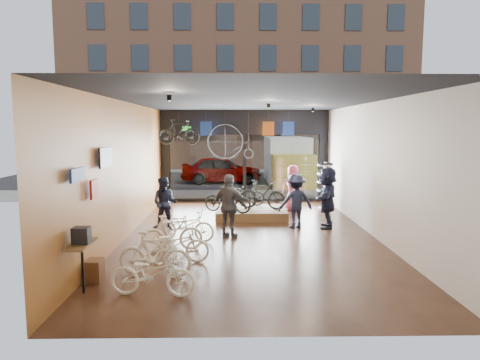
{
  "coord_description": "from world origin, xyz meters",
  "views": [
    {
      "loc": [
        -0.5,
        -11.95,
        3.05
      ],
      "look_at": [
        -0.27,
        1.4,
        1.44
      ],
      "focal_mm": 32.0,
      "sensor_mm": 36.0,
      "label": 1
    }
  ],
  "objects_px": {
    "floor_bike_4": "(185,225)",
    "customer_3": "(296,201)",
    "floor_bike_3": "(172,233)",
    "customer_4": "(293,188)",
    "floor_bike_1": "(155,254)",
    "customer_2": "(229,206)",
    "floor_bike_2": "(174,245)",
    "hung_bike": "(179,132)",
    "customer_5": "(327,197)",
    "display_platform": "(251,213)",
    "sunglasses_rack": "(325,186)",
    "penny_farthing": "(233,143)",
    "street_car": "(221,170)",
    "display_bike_left": "(228,199)",
    "display_bike_right": "(243,194)",
    "box_truck": "(288,161)",
    "customer_1": "(165,203)",
    "floor_bike_0": "(152,274)",
    "display_bike_mid": "(262,195)"
  },
  "relations": [
    {
      "from": "display_bike_left",
      "to": "customer_2",
      "type": "height_order",
      "value": "customer_2"
    },
    {
      "from": "floor_bike_4",
      "to": "sunglasses_rack",
      "type": "height_order",
      "value": "sunglasses_rack"
    },
    {
      "from": "display_bike_right",
      "to": "customer_3",
      "type": "distance_m",
      "value": 2.78
    },
    {
      "from": "box_truck",
      "to": "floor_bike_1",
      "type": "bearing_deg",
      "value": -107.9
    },
    {
      "from": "floor_bike_4",
      "to": "box_truck",
      "type": "bearing_deg",
      "value": -5.75
    },
    {
      "from": "sunglasses_rack",
      "to": "hung_bike",
      "type": "distance_m",
      "value": 5.84
    },
    {
      "from": "floor_bike_1",
      "to": "floor_bike_3",
      "type": "distance_m",
      "value": 1.83
    },
    {
      "from": "sunglasses_rack",
      "to": "penny_farthing",
      "type": "relative_size",
      "value": 1.03
    },
    {
      "from": "floor_bike_3",
      "to": "display_platform",
      "type": "relative_size",
      "value": 0.64
    },
    {
      "from": "customer_1",
      "to": "hung_bike",
      "type": "distance_m",
      "value": 3.94
    },
    {
      "from": "customer_3",
      "to": "sunglasses_rack",
      "type": "height_order",
      "value": "sunglasses_rack"
    },
    {
      "from": "floor_bike_1",
      "to": "customer_2",
      "type": "relative_size",
      "value": 0.87
    },
    {
      "from": "display_bike_mid",
      "to": "customer_2",
      "type": "bearing_deg",
      "value": 177.03
    },
    {
      "from": "street_car",
      "to": "display_bike_left",
      "type": "distance_m",
      "value": 10.07
    },
    {
      "from": "floor_bike_4",
      "to": "customer_3",
      "type": "distance_m",
      "value": 3.58
    },
    {
      "from": "box_truck",
      "to": "display_platform",
      "type": "xyz_separation_m",
      "value": [
        -2.38,
        -8.42,
        -1.14
      ]
    },
    {
      "from": "hung_bike",
      "to": "customer_1",
      "type": "bearing_deg",
      "value": -173.42
    },
    {
      "from": "customer_3",
      "to": "sunglasses_rack",
      "type": "bearing_deg",
      "value": -130.05
    },
    {
      "from": "customer_4",
      "to": "sunglasses_rack",
      "type": "xyz_separation_m",
      "value": [
        1.19,
        0.01,
        0.05
      ]
    },
    {
      "from": "display_bike_mid",
      "to": "customer_1",
      "type": "height_order",
      "value": "customer_1"
    },
    {
      "from": "floor_bike_1",
      "to": "floor_bike_4",
      "type": "height_order",
      "value": "floor_bike_1"
    },
    {
      "from": "street_car",
      "to": "display_bike_right",
      "type": "distance_m",
      "value": 8.8
    },
    {
      "from": "display_platform",
      "to": "customer_3",
      "type": "xyz_separation_m",
      "value": [
        1.31,
        -1.62,
        0.69
      ]
    },
    {
      "from": "floor_bike_4",
      "to": "display_bike_right",
      "type": "distance_m",
      "value": 4.13
    },
    {
      "from": "customer_3",
      "to": "sunglasses_rack",
      "type": "distance_m",
      "value": 3.26
    },
    {
      "from": "display_bike_right",
      "to": "box_truck",
      "type": "bearing_deg",
      "value": -5.77
    },
    {
      "from": "floor_bike_2",
      "to": "hung_bike",
      "type": "xyz_separation_m",
      "value": [
        -0.68,
        6.63,
        2.5
      ]
    },
    {
      "from": "floor_bike_1",
      "to": "floor_bike_2",
      "type": "relative_size",
      "value": 0.97
    },
    {
      "from": "floor_bike_2",
      "to": "floor_bike_3",
      "type": "distance_m",
      "value": 0.94
    },
    {
      "from": "customer_5",
      "to": "display_platform",
      "type": "bearing_deg",
      "value": -110.79
    },
    {
      "from": "display_bike_left",
      "to": "floor_bike_2",
      "type": "bearing_deg",
      "value": -172.55
    },
    {
      "from": "floor_bike_2",
      "to": "customer_3",
      "type": "distance_m",
      "value": 4.74
    },
    {
      "from": "floor_bike_1",
      "to": "customer_2",
      "type": "xyz_separation_m",
      "value": [
        1.53,
        3.09,
        0.43
      ]
    },
    {
      "from": "floor_bike_3",
      "to": "customer_2",
      "type": "bearing_deg",
      "value": -60.15
    },
    {
      "from": "floor_bike_0",
      "to": "display_bike_mid",
      "type": "xyz_separation_m",
      "value": [
        2.47,
        6.9,
        0.38
      ]
    },
    {
      "from": "floor_bike_1",
      "to": "sunglasses_rack",
      "type": "relative_size",
      "value": 0.86
    },
    {
      "from": "display_bike_right",
      "to": "display_bike_mid",
      "type": "bearing_deg",
      "value": -127.0
    },
    {
      "from": "street_car",
      "to": "hung_bike",
      "type": "height_order",
      "value": "hung_bike"
    },
    {
      "from": "display_platform",
      "to": "display_bike_left",
      "type": "distance_m",
      "value": 1.17
    },
    {
      "from": "floor_bike_0",
      "to": "display_bike_mid",
      "type": "bearing_deg",
      "value": -12.28
    },
    {
      "from": "display_bike_right",
      "to": "customer_4",
      "type": "xyz_separation_m",
      "value": [
        1.89,
        0.58,
        0.14
      ]
    },
    {
      "from": "floor_bike_2",
      "to": "customer_4",
      "type": "xyz_separation_m",
      "value": [
        3.6,
        6.27,
        0.43
      ]
    },
    {
      "from": "floor_bike_4",
      "to": "customer_5",
      "type": "relative_size",
      "value": 0.87
    },
    {
      "from": "floor_bike_0",
      "to": "customer_4",
      "type": "relative_size",
      "value": 0.93
    },
    {
      "from": "display_platform",
      "to": "display_bike_mid",
      "type": "height_order",
      "value": "display_bike_mid"
    },
    {
      "from": "display_bike_mid",
      "to": "hung_bike",
      "type": "relative_size",
      "value": 1.05
    },
    {
      "from": "street_car",
      "to": "customer_4",
      "type": "xyz_separation_m",
      "value": [
        2.89,
        -8.16,
        0.1
      ]
    },
    {
      "from": "floor_bike_2",
      "to": "display_bike_mid",
      "type": "bearing_deg",
      "value": -26.64
    },
    {
      "from": "floor_bike_3",
      "to": "customer_4",
      "type": "relative_size",
      "value": 0.89
    },
    {
      "from": "floor_bike_0",
      "to": "customer_4",
      "type": "height_order",
      "value": "customer_4"
    }
  ]
}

